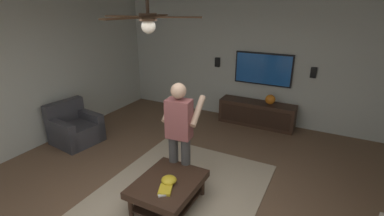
# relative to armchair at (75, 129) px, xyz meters

# --- Properties ---
(ground_plane) EXTENTS (9.05, 9.05, 0.00)m
(ground_plane) POSITION_rel_armchair_xyz_m (-0.95, -2.83, -0.28)
(ground_plane) COLOR brown
(wall_back_tv) EXTENTS (0.10, 6.88, 2.82)m
(wall_back_tv) POSITION_rel_armchair_xyz_m (2.87, -2.83, 1.13)
(wall_back_tv) COLOR #B2B7AD
(wall_back_tv) RESTS_ON ground
(area_rug) EXTENTS (2.97, 2.28, 0.01)m
(area_rug) POSITION_rel_armchair_xyz_m (-0.56, -2.69, -0.27)
(area_rug) COLOR tan
(area_rug) RESTS_ON ground
(armchair) EXTENTS (0.89, 0.90, 0.82)m
(armchair) POSITION_rel_armchair_xyz_m (0.00, 0.00, 0.00)
(armchair) COLOR #38383D
(armchair) RESTS_ON ground
(coffee_table) EXTENTS (1.00, 0.80, 0.40)m
(coffee_table) POSITION_rel_armchair_xyz_m (-0.76, -2.69, 0.02)
(coffee_table) COLOR #332116
(coffee_table) RESTS_ON ground
(media_console) EXTENTS (0.45, 1.70, 0.55)m
(media_console) POSITION_rel_armchair_xyz_m (2.54, -3.02, -0.00)
(media_console) COLOR #332116
(media_console) RESTS_ON ground
(tv) EXTENTS (0.05, 1.28, 0.72)m
(tv) POSITION_rel_armchair_xyz_m (2.78, -3.02, 0.99)
(tv) COLOR black
(person_standing) EXTENTS (0.57, 0.58, 1.64)m
(person_standing) POSITION_rel_armchair_xyz_m (-0.26, -2.60, 0.65)
(person_standing) COLOR #3F3F3F
(person_standing) RESTS_ON ground
(bowl) EXTENTS (0.21, 0.21, 0.09)m
(bowl) POSITION_rel_armchair_xyz_m (-0.80, -2.73, 0.17)
(bowl) COLOR gold
(bowl) RESTS_ON coffee_table
(remote_white) EXTENTS (0.13, 0.14, 0.02)m
(remote_white) POSITION_rel_armchair_xyz_m (-1.05, -2.82, 0.13)
(remote_white) COLOR white
(remote_white) RESTS_ON coffee_table
(book) EXTENTS (0.26, 0.23, 0.04)m
(book) POSITION_rel_armchair_xyz_m (-0.96, -2.78, 0.14)
(book) COLOR gold
(book) RESTS_ON coffee_table
(vase_round) EXTENTS (0.22, 0.22, 0.22)m
(vase_round) POSITION_rel_armchair_xyz_m (2.54, -3.30, 0.38)
(vase_round) COLOR orange
(vase_round) RESTS_ON media_console
(wall_speaker_left) EXTENTS (0.06, 0.12, 0.22)m
(wall_speaker_left) POSITION_rel_armchair_xyz_m (2.79, -4.07, 1.02)
(wall_speaker_left) COLOR black
(wall_speaker_right) EXTENTS (0.06, 0.12, 0.22)m
(wall_speaker_right) POSITION_rel_armchair_xyz_m (2.79, -1.91, 1.04)
(wall_speaker_right) COLOR black
(ceiling_fan) EXTENTS (1.19, 1.17, 0.46)m
(ceiling_fan) POSITION_rel_armchair_xyz_m (-0.81, -2.53, 2.21)
(ceiling_fan) COLOR #4C3828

